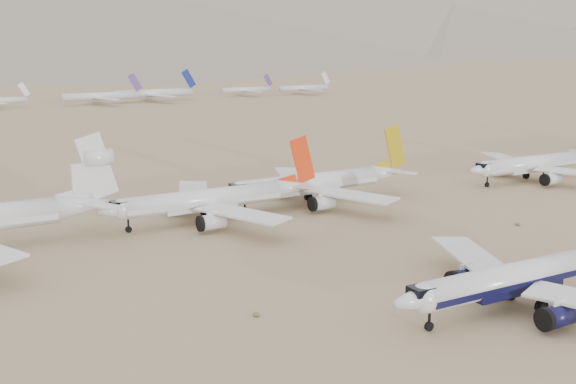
# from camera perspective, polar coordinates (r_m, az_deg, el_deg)

# --- Properties ---
(ground) EXTENTS (7000.00, 7000.00, 0.00)m
(ground) POSITION_cam_1_polar(r_m,az_deg,el_deg) (107.38, 15.95, -8.89)
(ground) COLOR #81674B
(ground) RESTS_ON ground
(main_airliner) EXTENTS (46.78, 45.69, 16.51)m
(main_airliner) POSITION_cam_1_polar(r_m,az_deg,el_deg) (108.92, 18.61, -6.22)
(main_airliner) COLOR silver
(main_airliner) RESTS_ON ground
(row2_navy_widebody) EXTENTS (45.42, 44.41, 16.16)m
(row2_navy_widebody) POSITION_cam_1_polar(r_m,az_deg,el_deg) (202.62, 19.09, 2.15)
(row2_navy_widebody) COLOR silver
(row2_navy_widebody) RESTS_ON ground
(row2_gold_tail) EXTENTS (47.44, 46.39, 16.89)m
(row2_gold_tail) POSITION_cam_1_polar(r_m,az_deg,el_deg) (165.51, 2.34, 0.73)
(row2_gold_tail) COLOR silver
(row2_gold_tail) RESTS_ON ground
(row2_orange_tail) EXTENTS (46.21, 45.20, 16.48)m
(row2_orange_tail) POSITION_cam_1_polar(r_m,az_deg,el_deg) (150.12, -5.94, -0.57)
(row2_orange_tail) COLOR silver
(row2_orange_tail) RESTS_ON ground
(foothills) EXTENTS (4637.50, 1395.00, 155.00)m
(foothills) POSITION_cam_1_polar(r_m,az_deg,el_deg) (1314.03, -2.83, 13.61)
(foothills) COLOR slate
(foothills) RESTS_ON ground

